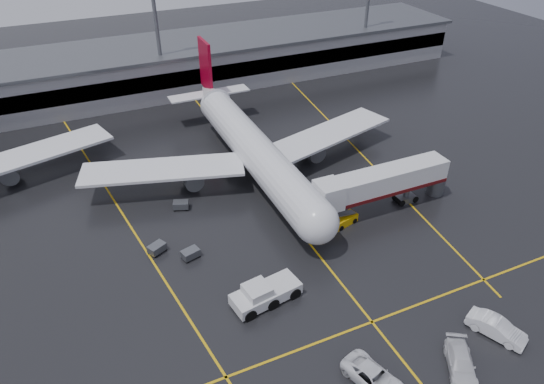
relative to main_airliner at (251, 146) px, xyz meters
name	(u,v)px	position (x,y,z in m)	size (l,w,h in m)	color
ground	(279,206)	(0.00, -9.70, -4.21)	(220.00, 220.00, 0.00)	black
apron_line_centre	(279,206)	(0.00, -9.70, -4.20)	(0.25, 90.00, 0.02)	gold
apron_line_stop	(372,322)	(0.00, -31.70, -4.20)	(60.00, 0.25, 0.02)	gold
apron_line_left	(115,202)	(-20.00, 0.30, -4.20)	(0.25, 70.00, 0.02)	gold
apron_line_right	(354,147)	(18.00, 0.30, -4.20)	(0.25, 70.00, 0.02)	gold
terminal	(180,64)	(0.00, 38.23, 0.11)	(122.00, 19.00, 8.60)	gray
light_mast_mid	(156,22)	(-5.00, 32.30, 10.27)	(3.00, 1.20, 25.45)	#595B60
main_airliner	(251,146)	(0.00, 0.00, 0.00)	(48.80, 45.60, 14.10)	silver
jet_bridge	(383,184)	(11.87, -15.70, -0.28)	(19.90, 3.40, 6.05)	silver
pushback_tractor	(264,294)	(-8.72, -24.66, -3.16)	(7.72, 4.16, 2.63)	silver
belt_loader	(344,220)	(5.78, -16.62, -3.64)	(3.93, 2.48, 2.32)	#CF9A07
service_van_a	(374,378)	(-3.87, -37.65, -3.37)	(2.80, 6.06, 1.68)	white
service_van_b	(461,363)	(4.14, -39.53, -3.40)	(2.25, 5.54, 1.61)	silver
service_van_c	(497,328)	(10.00, -37.90, -3.29)	(1.95, 5.59, 1.84)	white
baggage_cart_a	(190,253)	(-13.80, -14.89, -3.58)	(2.27, 1.78, 1.12)	#595B60
baggage_cart_b	(157,248)	(-17.12, -12.35, -3.58)	(2.37, 2.07, 1.12)	#595B60
baggage_cart_c	(181,205)	(-12.18, -4.94, -3.58)	(2.33, 1.91, 1.12)	#595B60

